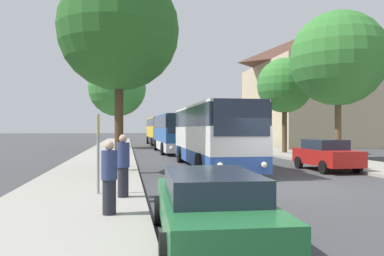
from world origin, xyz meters
TOP-DOWN VIEW (x-y plane):
  - ground_plane at (0.00, 0.00)m, footprint 300.00×300.00m
  - sidewalk_left at (-7.00, 0.00)m, footprint 4.00×120.00m
  - building_right_background at (17.36, 29.49)m, footprint 14.40×15.01m
  - bus_front at (-1.09, 6.77)m, footprint 2.86×10.91m
  - bus_middle at (-1.49, 19.53)m, footprint 2.96×10.72m
  - bus_rear at (-1.38, 34.85)m, footprint 2.97×10.57m
  - parked_car_left_curb at (-4.05, -5.93)m, footprint 2.09×4.76m
  - parked_car_right_near at (4.14, 4.45)m, footprint 1.93×3.96m
  - bus_stop_sign at (-6.35, -1.11)m, footprint 0.08×0.45m
  - pedestrian_waiting_near at (-5.62, -1.80)m, footprint 0.36×0.36m
  - pedestrian_waiting_far at (-5.91, -3.91)m, footprint 0.36×0.36m
  - tree_left_near at (-6.48, 27.41)m, footprint 5.99×5.99m
  - tree_left_far at (-5.87, 5.05)m, footprint 5.56×5.56m
  - tree_right_near at (7.65, 9.18)m, footprint 5.96×5.96m
  - tree_right_mid at (6.97, 15.75)m, footprint 4.40×4.40m

SIDE VIEW (x-z plane):
  - ground_plane at x=0.00m, z-range 0.00..0.00m
  - sidewalk_left at x=-7.00m, z-range 0.00..0.15m
  - parked_car_left_curb at x=-4.05m, z-range 0.05..1.36m
  - parked_car_right_near at x=4.14m, z-range 0.03..1.56m
  - pedestrian_waiting_far at x=-5.91m, z-range 0.15..1.80m
  - pedestrian_waiting_near at x=-5.62m, z-range 0.16..1.92m
  - bus_stop_sign at x=-6.35m, z-range 0.44..2.79m
  - bus_middle at x=-1.49m, z-range 0.12..3.31m
  - bus_front at x=-1.09m, z-range 0.12..3.36m
  - bus_rear at x=-1.38m, z-range 0.11..3.54m
  - tree_right_mid at x=6.97m, z-range 1.71..9.29m
  - tree_left_near at x=-6.48m, z-range 1.73..10.91m
  - tree_right_near at x=7.65m, z-range 1.82..11.15m
  - tree_left_far at x=-5.87m, z-range 1.97..11.21m
  - building_right_background at x=17.36m, z-range 0.00..14.06m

